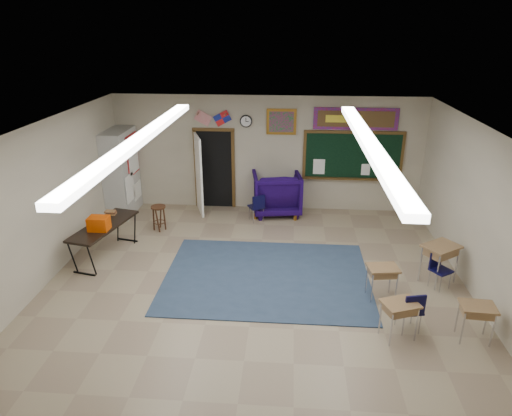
# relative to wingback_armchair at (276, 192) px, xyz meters

# --- Properties ---
(floor) EXTENTS (9.00, 9.00, 0.00)m
(floor) POSITION_rel_wingback_armchair_xyz_m (-0.26, -4.15, -0.56)
(floor) COLOR gray
(floor) RESTS_ON ground
(back_wall) EXTENTS (8.00, 0.04, 3.00)m
(back_wall) POSITION_rel_wingback_armchair_xyz_m (-0.26, 0.35, 0.94)
(back_wall) COLOR #BCB199
(back_wall) RESTS_ON floor
(left_wall) EXTENTS (0.04, 9.00, 3.00)m
(left_wall) POSITION_rel_wingback_armchair_xyz_m (-4.26, -4.15, 0.94)
(left_wall) COLOR #BCB199
(left_wall) RESTS_ON floor
(right_wall) EXTENTS (0.04, 9.00, 3.00)m
(right_wall) POSITION_rel_wingback_armchair_xyz_m (3.74, -4.15, 0.94)
(right_wall) COLOR #BCB199
(right_wall) RESTS_ON floor
(ceiling) EXTENTS (8.00, 9.00, 0.04)m
(ceiling) POSITION_rel_wingback_armchair_xyz_m (-0.26, -4.15, 2.44)
(ceiling) COLOR beige
(ceiling) RESTS_ON back_wall
(area_rug) EXTENTS (4.00, 3.00, 0.02)m
(area_rug) POSITION_rel_wingback_armchair_xyz_m (-0.06, -3.35, -0.55)
(area_rug) COLOR #2F405A
(area_rug) RESTS_ON floor
(fluorescent_strips) EXTENTS (3.86, 6.00, 0.10)m
(fluorescent_strips) POSITION_rel_wingback_armchair_xyz_m (-0.26, -4.15, 2.38)
(fluorescent_strips) COLOR white
(fluorescent_strips) RESTS_ON ceiling
(doorway) EXTENTS (1.10, 0.89, 2.16)m
(doorway) POSITION_rel_wingback_armchair_xyz_m (-1.76, 0.20, 0.50)
(doorway) COLOR black
(doorway) RESTS_ON back_wall
(chalkboard) EXTENTS (2.55, 0.14, 1.30)m
(chalkboard) POSITION_rel_wingback_armchair_xyz_m (1.94, 0.31, 0.90)
(chalkboard) COLOR #513617
(chalkboard) RESTS_ON back_wall
(bulletin_board) EXTENTS (2.10, 0.05, 0.55)m
(bulletin_board) POSITION_rel_wingback_armchair_xyz_m (1.94, 0.32, 1.89)
(bulletin_board) COLOR red
(bulletin_board) RESTS_ON back_wall
(framed_art_print) EXTENTS (0.75, 0.05, 0.65)m
(framed_art_print) POSITION_rel_wingback_armchair_xyz_m (0.09, 0.32, 1.79)
(framed_art_print) COLOR #95621C
(framed_art_print) RESTS_ON back_wall
(wall_clock) EXTENTS (0.32, 0.05, 0.32)m
(wall_clock) POSITION_rel_wingback_armchair_xyz_m (-0.81, 0.32, 1.79)
(wall_clock) COLOR black
(wall_clock) RESTS_ON back_wall
(wall_flags) EXTENTS (1.16, 0.06, 0.70)m
(wall_flags) POSITION_rel_wingback_armchair_xyz_m (-1.66, 0.29, 1.92)
(wall_flags) COLOR red
(wall_flags) RESTS_ON back_wall
(storage_cabinet) EXTENTS (0.59, 1.25, 2.20)m
(storage_cabinet) POSITION_rel_wingback_armchair_xyz_m (-3.97, -0.30, 0.54)
(storage_cabinet) COLOR #A9A9A5
(storage_cabinet) RESTS_ON floor
(wingback_armchair) EXTENTS (1.37, 1.40, 1.12)m
(wingback_armchair) POSITION_rel_wingback_armchair_xyz_m (0.00, 0.00, 0.00)
(wingback_armchair) COLOR #150538
(wingback_armchair) RESTS_ON floor
(student_chair_reading) EXTENTS (0.49, 0.49, 0.72)m
(student_chair_reading) POSITION_rel_wingback_armchair_xyz_m (-0.48, -0.59, -0.20)
(student_chair_reading) COLOR black
(student_chair_reading) RESTS_ON floor
(student_chair_desk_a) EXTENTS (0.44, 0.44, 0.74)m
(student_chair_desk_a) POSITION_rel_wingback_armchair_xyz_m (2.31, -4.84, -0.19)
(student_chair_desk_a) COLOR black
(student_chair_desk_a) RESTS_ON floor
(student_chair_desk_b) EXTENTS (0.49, 0.49, 0.70)m
(student_chair_desk_b) POSITION_rel_wingback_armchair_xyz_m (3.21, -3.48, -0.21)
(student_chair_desk_b) COLOR black
(student_chair_desk_b) RESTS_ON floor
(student_desk_front_left) EXTENTS (0.59, 0.48, 0.64)m
(student_desk_front_left) POSITION_rel_wingback_armchair_xyz_m (2.04, -3.94, -0.20)
(student_desk_front_left) COLOR olive
(student_desk_front_left) RESTS_ON floor
(student_desk_front_right) EXTENTS (0.81, 0.77, 0.78)m
(student_desk_front_right) POSITION_rel_wingback_armchair_xyz_m (3.23, -3.27, -0.12)
(student_desk_front_right) COLOR olive
(student_desk_front_right) RESTS_ON floor
(student_desk_back_left) EXTENTS (0.64, 0.57, 0.64)m
(student_desk_back_left) POSITION_rel_wingback_armchair_xyz_m (2.11, -5.06, -0.20)
(student_desk_back_left) COLOR olive
(student_desk_back_left) RESTS_ON floor
(student_desk_back_right) EXTENTS (0.55, 0.43, 0.63)m
(student_desk_back_right) POSITION_rel_wingback_armchair_xyz_m (3.29, -5.01, -0.21)
(student_desk_back_right) COLOR olive
(student_desk_back_right) RESTS_ON floor
(folding_table) EXTENTS (0.98, 1.89, 1.03)m
(folding_table) POSITION_rel_wingback_armchair_xyz_m (-3.52, -2.77, -0.15)
(folding_table) COLOR black
(folding_table) RESTS_ON floor
(wooden_stool) EXTENTS (0.35, 0.35, 0.62)m
(wooden_stool) POSITION_rel_wingback_armchair_xyz_m (-2.77, -1.33, -0.24)
(wooden_stool) COLOR #462515
(wooden_stool) RESTS_ON floor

